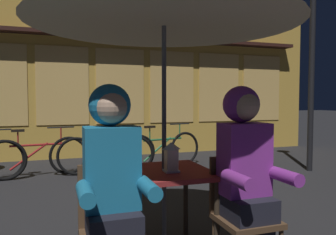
{
  "coord_description": "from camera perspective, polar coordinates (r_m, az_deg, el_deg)",
  "views": [
    {
      "loc": [
        -0.81,
        -2.48,
        1.3
      ],
      "look_at": [
        0.0,
        -0.1,
        1.16
      ],
      "focal_mm": 35.59,
      "sensor_mm": 36.0,
      "label": 1
    }
  ],
  "objects": [
    {
      "name": "bicycle_third",
      "position": [
        6.0,
        -21.53,
        -6.25
      ],
      "size": [
        1.67,
        0.25,
        0.84
      ],
      "color": "black",
      "rests_on": "ground_plane"
    },
    {
      "name": "shopfront_building",
      "position": [
        8.2,
        -8.65,
        15.65
      ],
      "size": [
        10.0,
        0.93,
        6.2
      ],
      "color": "gold",
      "rests_on": "ground_plane"
    },
    {
      "name": "lantern",
      "position": [
        2.59,
        0.54,
        -6.67
      ],
      "size": [
        0.11,
        0.11,
        0.23
      ],
      "color": "white",
      "rests_on": "cafe_table"
    },
    {
      "name": "person_left_hooded",
      "position": [
        2.13,
        -9.53,
        -9.21
      ],
      "size": [
        0.45,
        0.56,
        1.4
      ],
      "color": "black",
      "rests_on": "ground_plane"
    },
    {
      "name": "chair_left",
      "position": [
        2.29,
        -9.68,
        -17.67
      ],
      "size": [
        0.4,
        0.4,
        0.87
      ],
      "color": "#513823",
      "rests_on": "ground_plane"
    },
    {
      "name": "street_lamp",
      "position": [
        6.71,
        23.55,
        15.02
      ],
      "size": [
        0.32,
        0.32,
        3.88
      ],
      "color": "black",
      "rests_on": "ground_plane"
    },
    {
      "name": "patio_umbrella",
      "position": [
        2.72,
        -0.69,
        19.28
      ],
      "size": [
        2.1,
        2.1,
        2.31
      ],
      "color": "#4C4C51",
      "rests_on": "ground_plane"
    },
    {
      "name": "bicycle_fifth",
      "position": [
        6.35,
        -0.9,
        -5.53
      ],
      "size": [
        1.64,
        0.45,
        0.84
      ],
      "color": "black",
      "rests_on": "ground_plane"
    },
    {
      "name": "chair_right",
      "position": [
        2.61,
        12.43,
        -15.08
      ],
      "size": [
        0.4,
        0.4,
        0.87
      ],
      "color": "#513823",
      "rests_on": "ground_plane"
    },
    {
      "name": "bicycle_fourth",
      "position": [
        5.94,
        -10.52,
        -6.18
      ],
      "size": [
        1.68,
        0.18,
        0.84
      ],
      "color": "black",
      "rests_on": "ground_plane"
    },
    {
      "name": "cafe_table",
      "position": [
        2.7,
        -0.67,
        -11.11
      ],
      "size": [
        0.72,
        0.72,
        0.74
      ],
      "color": "maroon",
      "rests_on": "ground_plane"
    },
    {
      "name": "person_right_hooded",
      "position": [
        2.47,
        13.22,
        -7.55
      ],
      "size": [
        0.45,
        0.56,
        1.4
      ],
      "color": "black",
      "rests_on": "ground_plane"
    }
  ]
}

